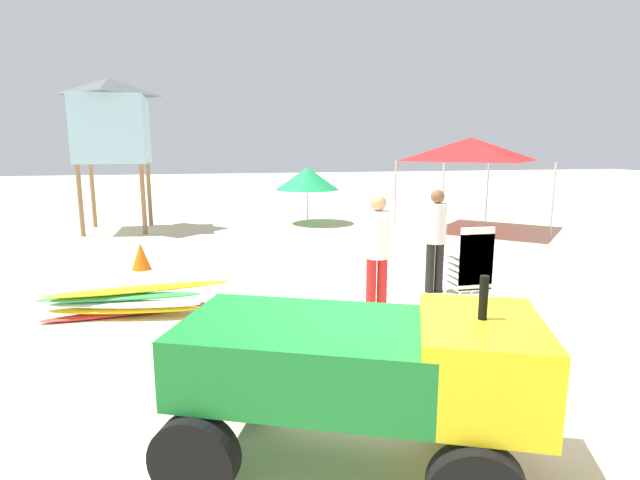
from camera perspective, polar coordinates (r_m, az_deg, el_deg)
name	(u,v)px	position (r m, az deg, el deg)	size (l,w,h in m)	color
ground	(395,388)	(5.17, 8.62, -16.35)	(80.00, 80.00, 0.00)	beige
utility_cart	(361,368)	(3.68, 4.71, -14.32)	(2.81, 2.13, 1.50)	#197A2D
stacked_plastic_chairs	(471,266)	(7.09, 16.89, -2.81)	(0.48, 0.48, 1.29)	white
surfboard_pile	(129,302)	(7.49, -21.00, -6.59)	(2.62, 0.80, 0.40)	red
lifeguard_near_left	(436,234)	(8.18, 13.11, 0.68)	(0.32, 0.32, 1.67)	black
lifeguard_near_center	(377,247)	(6.89, 6.57, -0.79)	(0.32, 0.32, 1.70)	red
popup_canopy	(470,149)	(14.51, 16.79, 9.90)	(3.14, 3.14, 2.58)	#B2B2B7
lifeguard_tower	(111,121)	(15.01, -22.74, 12.44)	(1.98, 1.98, 4.13)	olive
beach_umbrella_left	(307,178)	(15.21, -1.46, 7.04)	(1.93, 1.93, 1.72)	beige
traffic_cone_near	(141,256)	(10.19, -19.78, -1.75)	(0.37, 0.37, 0.52)	orange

